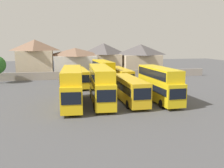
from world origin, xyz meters
TOP-DOWN VIEW (x-y plane):
  - ground at (0.00, 18.00)m, footprint 140.00×140.00m
  - depot_boundary_wall at (0.00, 24.32)m, footprint 56.00×0.50m
  - bus_1 at (-6.03, -0.22)m, footprint 3.18×11.62m
  - bus_2 at (-2.09, 0.38)m, footprint 3.17×12.11m
  - bus_3 at (1.87, 0.20)m, footprint 2.71×11.13m
  - bus_4 at (6.12, -0.30)m, footprint 2.89×10.65m
  - bus_5 at (-3.95, 14.64)m, footprint 2.86×11.02m
  - bus_6 at (0.61, 14.56)m, footprint 3.06×10.36m
  - bus_7 at (3.96, 14.51)m, footprint 2.83×11.62m
  - house_terrace_left at (-13.56, 30.60)m, footprint 8.74×7.08m
  - house_terrace_centre at (-3.82, 30.68)m, footprint 10.80×8.40m
  - house_terrace_right at (3.79, 32.39)m, footprint 8.91×7.19m
  - house_terrace_far_right at (13.61, 30.92)m, footprint 10.45×7.32m

SIDE VIEW (x-z plane):
  - ground at x=0.00m, z-range 0.00..0.00m
  - depot_boundary_wall at x=0.00m, z-range 0.00..1.80m
  - bus_7 at x=3.96m, z-range 0.24..3.53m
  - bus_5 at x=-3.95m, z-range 0.24..3.56m
  - bus_3 at x=1.87m, z-range 0.25..3.70m
  - bus_6 at x=0.61m, z-range 0.31..5.13m
  - bus_4 at x=6.12m, z-range 0.31..5.16m
  - bus_1 at x=-6.03m, z-range 0.31..5.29m
  - bus_2 at x=-2.09m, z-range 0.32..5.35m
  - house_terrace_centre at x=-3.82m, z-range 0.07..7.10m
  - house_terrace_far_right at x=13.61m, z-range 0.09..8.02m
  - house_terrace_right at x=3.79m, z-range 0.09..8.30m
  - house_terrace_left at x=-13.56m, z-range 0.09..9.20m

